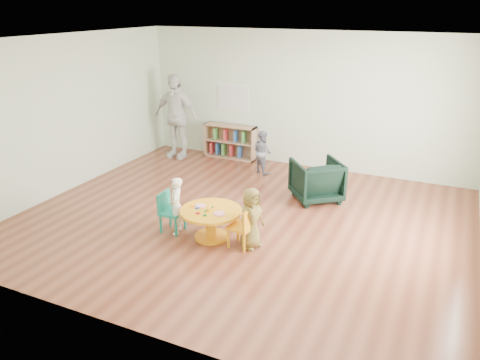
{
  "coord_description": "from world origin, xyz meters",
  "views": [
    {
      "loc": [
        2.84,
        -6.25,
        3.29
      ],
      "look_at": [
        0.09,
        -0.3,
        0.8
      ],
      "focal_mm": 35.0,
      "sensor_mm": 36.0,
      "label": 1
    }
  ],
  "objects": [
    {
      "name": "child_right",
      "position": [
        0.48,
        -0.78,
        0.45
      ],
      "size": [
        0.41,
        0.51,
        0.9
      ],
      "primitive_type": "imported",
      "rotation": [
        0.0,
        0.0,
        1.25
      ],
      "color": "gold",
      "rests_on": "ground"
    },
    {
      "name": "alphabet_poster",
      "position": [
        -1.6,
        2.98,
        1.35
      ],
      "size": [
        0.74,
        0.01,
        0.54
      ],
      "color": "white",
      "rests_on": "ground"
    },
    {
      "name": "activity_table",
      "position": [
        -0.16,
        -0.77,
        0.31
      ],
      "size": [
        0.91,
        0.91,
        0.5
      ],
      "rotation": [
        0.0,
        0.0,
        0.18
      ],
      "color": "#FAA415",
      "rests_on": "ground"
    },
    {
      "name": "armchair",
      "position": [
        0.84,
        1.29,
        0.37
      ],
      "size": [
        1.11,
        1.12,
        0.73
      ],
      "primitive_type": "imported",
      "rotation": [
        0.0,
        0.0,
        3.82
      ],
      "color": "black",
      "rests_on": "ground"
    },
    {
      "name": "room",
      "position": [
        0.01,
        0.0,
        1.89
      ],
      "size": [
        7.1,
        7.0,
        2.8
      ],
      "color": "brown",
      "rests_on": "ground"
    },
    {
      "name": "adult_caretaker",
      "position": [
        -2.72,
        2.38,
        0.93
      ],
      "size": [
        1.1,
        0.48,
        1.87
      ],
      "primitive_type": "imported",
      "rotation": [
        0.0,
        0.0,
        -0.02
      ],
      "color": "white",
      "rests_on": "ground"
    },
    {
      "name": "bookshelf",
      "position": [
        -1.61,
        2.86,
        0.37
      ],
      "size": [
        1.2,
        0.3,
        0.75
      ],
      "color": "#9F7758",
      "rests_on": "ground"
    },
    {
      "name": "kid_chair_right",
      "position": [
        0.39,
        -0.83,
        0.33
      ],
      "size": [
        0.37,
        0.37,
        0.61
      ],
      "rotation": [
        0.0,
        0.0,
        1.44
      ],
      "color": "#FAA415",
      "rests_on": "ground"
    },
    {
      "name": "toddler",
      "position": [
        -0.57,
        2.2,
        0.45
      ],
      "size": [
        0.54,
        0.5,
        0.89
      ],
      "primitive_type": "imported",
      "rotation": [
        0.0,
        0.0,
        2.68
      ],
      "color": "#1A1E41",
      "rests_on": "ground"
    },
    {
      "name": "kid_chair_left",
      "position": [
        -0.85,
        -0.82,
        0.33
      ],
      "size": [
        0.34,
        0.34,
        0.62
      ],
      "rotation": [
        0.0,
        0.0,
        -1.56
      ],
      "color": "#188871",
      "rests_on": "ground"
    },
    {
      "name": "child_left",
      "position": [
        -0.71,
        -0.84,
        0.44
      ],
      "size": [
        0.32,
        0.38,
        0.89
      ],
      "primitive_type": "imported",
      "rotation": [
        0.0,
        0.0,
        -1.19
      ],
      "color": "white",
      "rests_on": "ground"
    }
  ]
}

